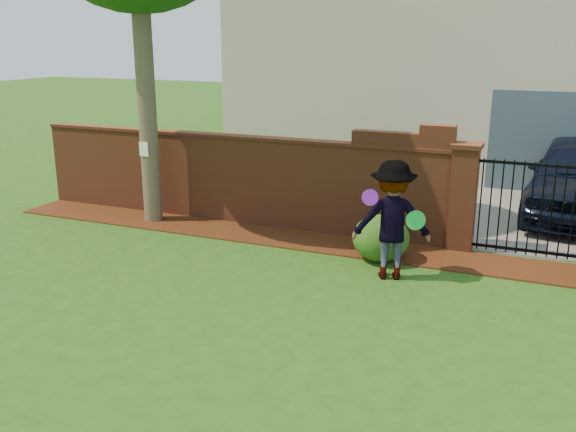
% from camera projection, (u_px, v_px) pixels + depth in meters
% --- Properties ---
extents(ground, '(80.00, 80.00, 0.01)m').
position_uv_depth(ground, '(233.00, 316.00, 8.37)').
color(ground, '#245014').
rests_on(ground, ground).
extents(mulch_bed, '(11.10, 1.08, 0.03)m').
position_uv_depth(mulch_bed, '(271.00, 236.00, 11.67)').
color(mulch_bed, '#3B1A0A').
rests_on(mulch_bed, ground).
extents(brick_wall, '(8.70, 0.31, 2.16)m').
position_uv_depth(brick_wall, '(236.00, 177.00, 12.40)').
color(brick_wall, brown).
rests_on(brick_wall, ground).
extents(pillar_left, '(0.50, 0.50, 1.88)m').
position_uv_depth(pillar_left, '(463.00, 196.00, 10.75)').
color(pillar_left, brown).
rests_on(pillar_left, ground).
extents(iron_gate, '(1.78, 0.03, 1.60)m').
position_uv_depth(iron_gate, '(531.00, 209.00, 10.37)').
color(iron_gate, black).
rests_on(iron_gate, ground).
extents(driveway, '(3.20, 8.00, 0.01)m').
position_uv_depth(driveway, '(534.00, 202.00, 14.14)').
color(driveway, slate).
rests_on(driveway, ground).
extents(house, '(12.40, 6.40, 6.30)m').
position_uv_depth(house, '(458.00, 53.00, 17.74)').
color(house, beige).
rests_on(house, ground).
extents(paper_notice, '(0.20, 0.01, 0.28)m').
position_uv_depth(paper_notice, '(144.00, 149.00, 12.14)').
color(paper_notice, white).
rests_on(paper_notice, tree).
extents(shrub_left, '(0.95, 0.95, 0.78)m').
position_uv_depth(shrub_left, '(381.00, 238.00, 10.36)').
color(shrub_left, '#1B4C16').
rests_on(shrub_left, ground).
extents(man, '(1.34, 1.00, 1.84)m').
position_uv_depth(man, '(392.00, 221.00, 9.45)').
color(man, gray).
rests_on(man, ground).
extents(frisbee_purple, '(0.25, 0.17, 0.25)m').
position_uv_depth(frisbee_purple, '(370.00, 197.00, 9.21)').
color(frisbee_purple, purple).
rests_on(frisbee_purple, man).
extents(frisbee_green, '(0.30, 0.18, 0.30)m').
position_uv_depth(frisbee_green, '(416.00, 220.00, 9.27)').
color(frisbee_green, green).
rests_on(frisbee_green, man).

